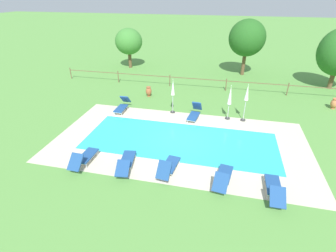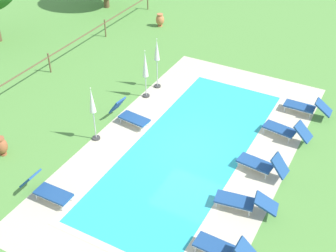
{
  "view_description": "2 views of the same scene",
  "coord_description": "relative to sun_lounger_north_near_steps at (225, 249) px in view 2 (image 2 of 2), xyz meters",
  "views": [
    {
      "loc": [
        2.14,
        -12.19,
        7.61
      ],
      "look_at": [
        -0.8,
        0.5,
        0.6
      ],
      "focal_mm": 27.26,
      "sensor_mm": 36.0,
      "label": 1
    },
    {
      "loc": [
        -12.41,
        -5.74,
        10.96
      ],
      "look_at": [
        0.34,
        1.12,
        0.52
      ],
      "focal_mm": 47.64,
      "sensor_mm": 36.0,
      "label": 2
    }
  ],
  "objects": [
    {
      "name": "patio_umbrella_closed_row_west",
      "position": [
        6.71,
        6.65,
        1.15
      ],
      "size": [
        0.32,
        0.32,
        2.35
      ],
      "color": "#383838",
      "rests_on": "ground"
    },
    {
      "name": "swimming_pool_water",
      "position": [
        4.14,
        3.19,
        -0.38
      ],
      "size": [
        10.76,
        4.11,
        0.01
      ],
      "primitive_type": "cube",
      "color": "#2DB7C6",
      "rests_on": "ground"
    },
    {
      "name": "sun_lounger_north_near_steps",
      "position": [
        0.0,
        0.0,
        0.0
      ],
      "size": [
        0.65,
        1.96,
        0.9
      ],
      "color": "navy",
      "rests_on": "ground"
    },
    {
      "name": "pool_deck_paving",
      "position": [
        4.14,
        3.19,
        -0.38
      ],
      "size": [
        14.15,
        7.5,
        0.01
      ],
      "primitive_type": "cube",
      "color": "beige",
      "rests_on": "ground"
    },
    {
      "name": "sun_lounger_north_far",
      "position": [
        4.56,
        6.19,
        0.02
      ],
      "size": [
        0.8,
        1.87,
        1.02
      ],
      "color": "navy",
      "rests_on": "ground"
    },
    {
      "name": "terracotta_urn_by_tree",
      "position": [
        14.08,
        10.01,
        0.04
      ],
      "size": [
        0.5,
        0.5,
        0.79
      ],
      "color": "#C67547",
      "rests_on": "ground"
    },
    {
      "name": "sun_lounger_north_mid",
      "position": [
        6.67,
        0.08,
        -0.0
      ],
      "size": [
        0.89,
        2.03,
        0.89
      ],
      "color": "navy",
      "rests_on": "ground"
    },
    {
      "name": "sun_lounger_south_mid",
      "position": [
        4.18,
        0.25,
        0.01
      ],
      "size": [
        0.81,
        1.92,
        0.98
      ],
      "color": "navy",
      "rests_on": "ground"
    },
    {
      "name": "patio_umbrella_closed_row_centre",
      "position": [
        2.96,
        6.78,
        1.24
      ],
      "size": [
        0.32,
        0.32,
        2.41
      ],
      "color": "#383838",
      "rests_on": "ground"
    },
    {
      "name": "pool_coping_rim",
      "position": [
        4.14,
        3.19,
        -0.37
      ],
      "size": [
        11.24,
        4.59,
        0.01
      ],
      "color": "beige",
      "rests_on": "ground"
    },
    {
      "name": "sun_lounger_south_far",
      "position": [
        8.75,
        -0.2,
        -0.01
      ],
      "size": [
        0.61,
        2.01,
        0.83
      ],
      "color": "navy",
      "rests_on": "ground"
    },
    {
      "name": "sun_lounger_north_end",
      "position": [
        2.11,
        0.19,
        -0.03
      ],
      "size": [
        0.91,
        2.13,
        0.73
      ],
      "color": "navy",
      "rests_on": "ground"
    },
    {
      "name": "sun_lounger_south_near_corner",
      "position": [
        -0.55,
        6.27,
        0.01
      ],
      "size": [
        0.61,
        1.91,
        0.95
      ],
      "color": "navy",
      "rests_on": "ground"
    },
    {
      "name": "patio_umbrella_closed_row_mid_west",
      "position": [
        7.72,
        6.62,
        1.34
      ],
      "size": [
        0.32,
        0.32,
        2.51
      ],
      "color": "#383838",
      "rests_on": "ground"
    },
    {
      "name": "terracotta_urn_near_fence",
      "position": [
        0.45,
        9.35,
        0.05
      ],
      "size": [
        0.46,
        0.46,
        0.8
      ],
      "color": "#A85B38",
      "rests_on": "ground"
    },
    {
      "name": "ground_plane",
      "position": [
        4.14,
        3.19,
        -0.38
      ],
      "size": [
        160.0,
        160.0,
        0.0
      ],
      "primitive_type": "plane",
      "color": "#599342"
    },
    {
      "name": "perimeter_fence",
      "position": [
        4.0,
        12.07,
        0.34
      ],
      "size": [
        24.35,
        0.08,
        1.05
      ],
      "color": "brown",
      "rests_on": "ground"
    }
  ]
}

